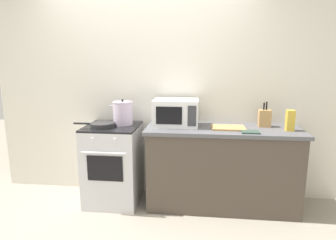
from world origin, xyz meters
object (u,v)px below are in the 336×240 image
at_px(stock_pot, 123,113).
at_px(microwave, 176,113).
at_px(pasta_box, 290,121).
at_px(oven_mitt, 250,132).
at_px(stove, 114,164).
at_px(frying_pan, 102,125).
at_px(cutting_board, 228,128).
at_px(knife_block, 264,118).

distance_m(stock_pot, microwave, 0.61).
distance_m(pasta_box, oven_mitt, 0.45).
relative_size(stove, oven_mitt, 5.11).
height_order(frying_pan, cutting_board, frying_pan).
height_order(knife_block, pasta_box, knife_block).
height_order(frying_pan, pasta_box, pasta_box).
distance_m(stock_pot, knife_block, 1.60).
distance_m(stove, microwave, 0.95).
xyz_separation_m(stock_pot, knife_block, (1.60, 0.06, -0.04)).
relative_size(microwave, oven_mitt, 2.78).
relative_size(frying_pan, oven_mitt, 2.63).
bearing_deg(frying_pan, oven_mitt, -2.80).
height_order(cutting_board, oven_mitt, cutting_board).
xyz_separation_m(stove, stock_pot, (0.11, 0.08, 0.59)).
xyz_separation_m(stove, oven_mitt, (1.51, -0.16, 0.47)).
relative_size(stove, pasta_box, 4.18).
relative_size(cutting_board, pasta_box, 1.64).
height_order(stove, microwave, microwave).
xyz_separation_m(stove, microwave, (0.72, 0.08, 0.61)).
distance_m(stove, knife_block, 1.80).
relative_size(cutting_board, knife_block, 1.28).
bearing_deg(oven_mitt, stove, 173.99).
xyz_separation_m(microwave, cutting_board, (0.58, -0.08, -0.14)).
xyz_separation_m(stove, pasta_box, (1.93, -0.03, 0.57)).
bearing_deg(knife_block, oven_mitt, -123.55).
height_order(frying_pan, oven_mitt, frying_pan).
relative_size(stock_pot, cutting_board, 0.87).
distance_m(microwave, pasta_box, 1.22).
bearing_deg(oven_mitt, pasta_box, 17.07).
xyz_separation_m(frying_pan, cutting_board, (1.39, 0.08, -0.02)).
relative_size(microwave, pasta_box, 2.27).
distance_m(stock_pot, pasta_box, 1.83).
xyz_separation_m(cutting_board, pasta_box, (0.63, -0.03, 0.10)).
height_order(stock_pot, cutting_board, stock_pot).
relative_size(stove, stock_pot, 2.95).
bearing_deg(cutting_board, microwave, 172.31).
xyz_separation_m(stove, cutting_board, (1.30, 0.00, 0.47)).
bearing_deg(oven_mitt, frying_pan, 177.20).
xyz_separation_m(knife_block, pasta_box, (0.22, -0.17, 0.01)).
bearing_deg(stock_pot, microwave, -0.06).
bearing_deg(knife_block, microwave, -176.40).
height_order(stock_pot, oven_mitt, stock_pot).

